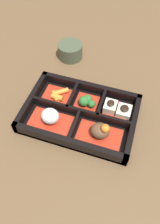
{
  "coord_description": "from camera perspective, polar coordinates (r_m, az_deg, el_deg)",
  "views": [
    {
      "loc": [
        -0.11,
        0.33,
        0.51
      ],
      "look_at": [
        0.0,
        0.0,
        0.03
      ],
      "focal_mm": 35.0,
      "sensor_mm": 36.0,
      "label": 1
    }
  ],
  "objects": [
    {
      "name": "ground_plane",
      "position": [
        0.62,
        -0.0,
        -1.35
      ],
      "size": [
        3.0,
        3.0,
        0.0
      ],
      "primitive_type": "plane",
      "color": "brown"
    },
    {
      "name": "bento_rim",
      "position": [
        0.6,
        0.08,
        -0.24
      ],
      "size": [
        0.31,
        0.21,
        0.04
      ],
      "color": "black",
      "rests_on": "ground_plane"
    },
    {
      "name": "bowl_rice",
      "position": [
        0.59,
        -7.75,
        -1.46
      ],
      "size": [
        0.12,
        0.06,
        0.05
      ],
      "color": "#B22D19",
      "rests_on": "bento_base"
    },
    {
      "name": "bowl_stew",
      "position": [
        0.56,
        5.31,
        -5.16
      ],
      "size": [
        0.12,
        0.06,
        0.06
      ],
      "color": "#B22D19",
      "rests_on": "bento_base"
    },
    {
      "name": "bento_base",
      "position": [
        0.61,
        -0.0,
        -1.09
      ],
      "size": [
        0.31,
        0.21,
        0.01
      ],
      "color": "black",
      "rests_on": "ground_plane"
    },
    {
      "name": "bowl_tofu",
      "position": [
        0.61,
        9.52,
        0.74
      ],
      "size": [
        0.08,
        0.07,
        0.04
      ],
      "color": "#B22D19",
      "rests_on": "bento_base"
    },
    {
      "name": "bowl_carrots",
      "position": [
        0.65,
        -5.95,
        4.32
      ],
      "size": [
        0.08,
        0.07,
        0.02
      ],
      "color": "#B22D19",
      "rests_on": "bento_base"
    },
    {
      "name": "bowl_greens",
      "position": [
        0.62,
        1.48,
        2.78
      ],
      "size": [
        0.07,
        0.07,
        0.04
      ],
      "color": "#B22D19",
      "rests_on": "bento_base"
    },
    {
      "name": "tea_cup",
      "position": [
        0.78,
        -2.56,
        15.78
      ],
      "size": [
        0.08,
        0.08,
        0.05
      ],
      "color": "#424C38",
      "rests_on": "ground_plane"
    }
  ]
}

